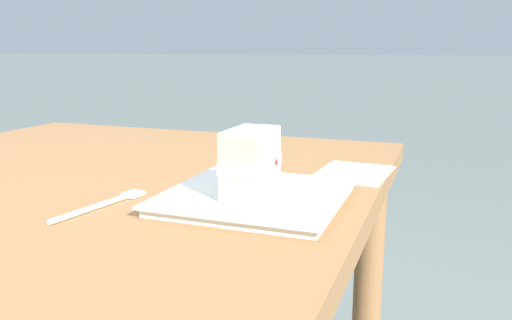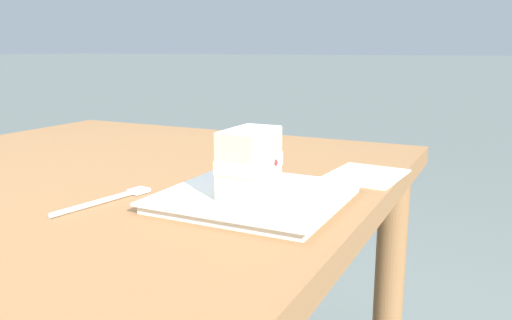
{
  "view_description": "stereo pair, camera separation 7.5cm",
  "coord_description": "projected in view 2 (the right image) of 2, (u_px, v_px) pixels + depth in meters",
  "views": [
    {
      "loc": [
        -0.48,
        -0.61,
        0.98
      ],
      "look_at": [
        0.21,
        -0.36,
        0.82
      ],
      "focal_mm": 36.15,
      "sensor_mm": 36.0,
      "label": 1
    },
    {
      "loc": [
        -0.45,
        -0.68,
        0.98
      ],
      "look_at": [
        0.21,
        -0.36,
        0.82
      ],
      "focal_mm": 36.15,
      "sensor_mm": 36.0,
      "label": 2
    }
  ],
  "objects": [
    {
      "name": "paper_napkin",
      "position": [
        365.0,
        175.0,
        0.92
      ],
      "size": [
        0.17,
        0.14,
        0.0
      ],
      "color": "silver",
      "rests_on": "patio_table"
    },
    {
      "name": "dessert_plate",
      "position": [
        256.0,
        197.0,
        0.76
      ],
      "size": [
        0.26,
        0.26,
        0.02
      ],
      "color": "white",
      "rests_on": "patio_table"
    },
    {
      "name": "cake_slice",
      "position": [
        250.0,
        162.0,
        0.74
      ],
      "size": [
        0.1,
        0.07,
        0.1
      ],
      "color": "beige",
      "rests_on": "dessert_plate"
    },
    {
      "name": "dessert_fork",
      "position": [
        109.0,
        199.0,
        0.77
      ],
      "size": [
        0.17,
        0.04,
        0.01
      ],
      "color": "silver",
      "rests_on": "patio_table"
    }
  ]
}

